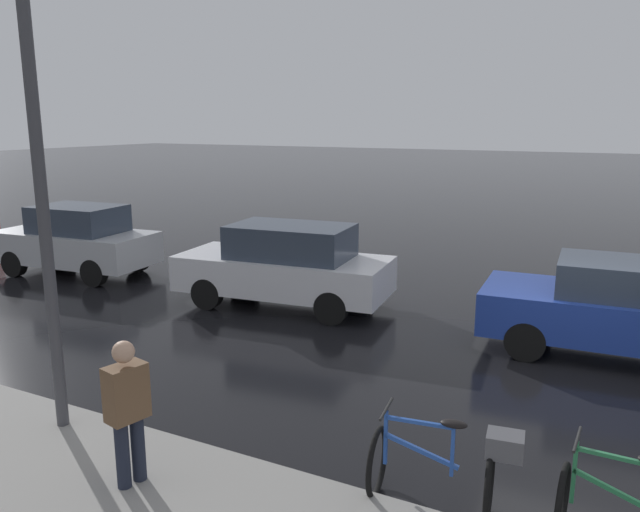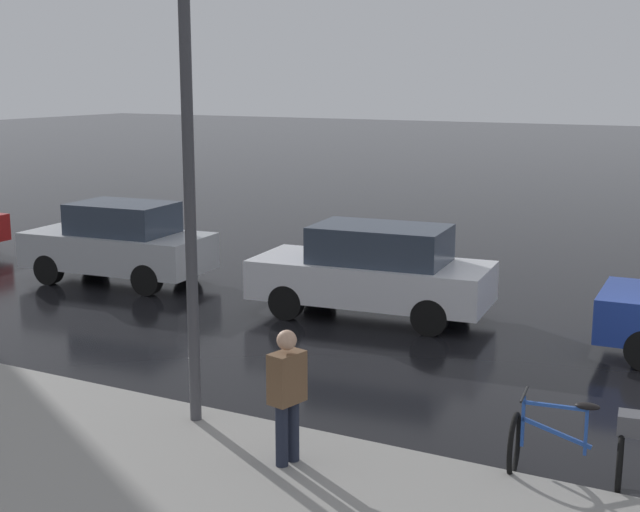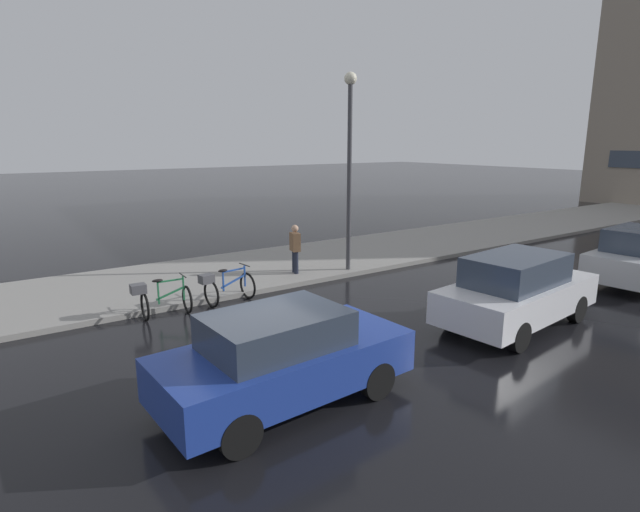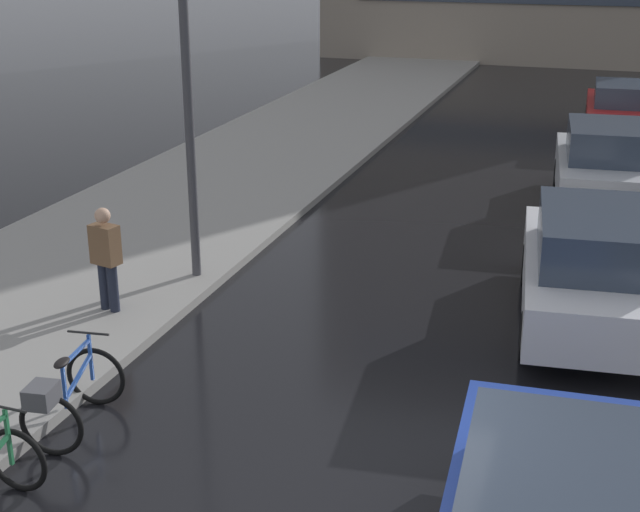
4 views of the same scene
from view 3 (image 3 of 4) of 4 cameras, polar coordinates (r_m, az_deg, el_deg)
ground_plane at (r=10.21m, az=-7.30°, el=-11.19°), size 140.00×140.00×0.00m
sidewalk_kerb at (r=20.56m, az=10.15°, el=1.29°), size 4.80×60.00×0.14m
bicycle_nearest at (r=12.59m, az=-17.84°, el=-4.61°), size 0.73×1.35×0.99m
bicycle_second at (r=13.21m, az=-10.83°, el=-3.40°), size 0.87×1.48×0.97m
car_blue at (r=8.13m, az=-4.26°, el=-11.46°), size 2.04×4.23×1.58m
car_white at (r=12.21m, az=21.58°, el=-3.68°), size 2.22×4.47×1.69m
car_silver at (r=17.35m, az=32.67°, el=-0.10°), size 2.09×4.10×1.71m
pedestrian at (r=15.47m, az=-2.87°, el=0.92°), size 0.44×0.32×1.66m
streetlamp at (r=15.60m, az=3.40°, el=12.03°), size 0.38×0.38×6.17m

